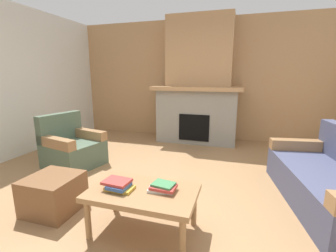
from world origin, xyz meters
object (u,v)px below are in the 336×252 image
Objects in this scene: fireplace at (198,89)px; armchair at (72,148)px; ottoman at (54,194)px; coffee_table at (143,195)px; couch at (334,182)px.

fireplace is 2.84m from armchair.
fireplace reaches higher than ottoman.
ottoman is (-1.08, 0.04, -0.18)m from coffee_table.
coffee_table reaches higher than ottoman.
armchair reaches higher than coffee_table.
coffee_table is at bearing -34.37° from armchair.
couch is 3.13m from ottoman.
fireplace is 3.12m from couch.
coffee_table is at bearing -88.65° from fireplace.
fireplace is at bearing 51.01° from armchair.
fireplace is at bearing 91.35° from coffee_table.
couch and armchair have the same top height.
fireplace is at bearing 72.98° from ottoman.
armchair is (-3.66, 0.16, 0.01)m from couch.
fireplace reaches higher than armchair.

